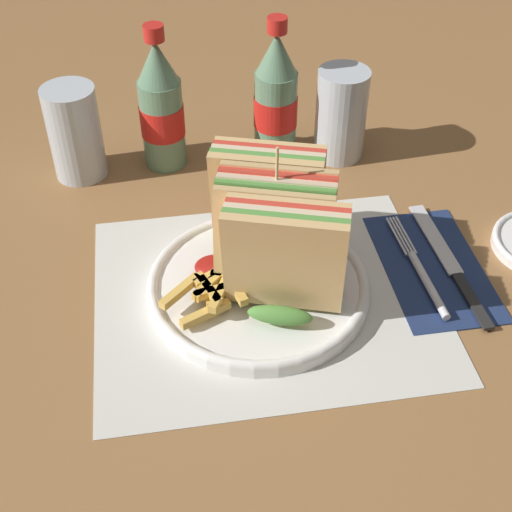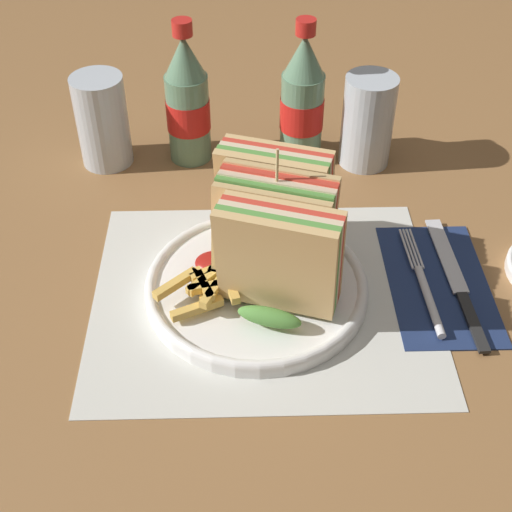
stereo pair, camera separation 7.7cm
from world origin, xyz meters
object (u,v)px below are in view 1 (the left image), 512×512
object	(u,v)px
glass_near	(340,120)
coke_bottle_far	(276,99)
plate_main	(259,288)
fork	(422,274)
club_sandwich	(276,227)
glass_far	(76,138)
knife	(450,264)
coke_bottle_near	(161,108)

from	to	relation	value
glass_near	coke_bottle_far	bearing A→B (deg)	169.37
plate_main	glass_near	size ratio (longest dim) A/B	1.95
fork	club_sandwich	bearing A→B (deg)	169.59
plate_main	glass_far	xyz separation A→B (m)	(-0.20, 0.27, 0.04)
coke_bottle_far	glass_far	bearing A→B (deg)	-178.66
coke_bottle_far	fork	bearing A→B (deg)	-67.10
knife	glass_far	size ratio (longest dim) A/B	1.70
coke_bottle_far	glass_far	world-z (taller)	coke_bottle_far
club_sandwich	coke_bottle_far	size ratio (longest dim) A/B	1.05
coke_bottle_near	coke_bottle_far	distance (m)	0.15
coke_bottle_near	glass_near	xyz separation A→B (m)	(0.24, -0.02, -0.03)
club_sandwich	knife	bearing A→B (deg)	-2.63
coke_bottle_near	glass_near	size ratio (longest dim) A/B	1.57
plate_main	coke_bottle_far	xyz separation A→B (m)	(0.07, 0.27, 0.07)
glass_near	coke_bottle_near	bearing A→B (deg)	175.79
club_sandwich	fork	xyz separation A→B (m)	(0.16, -0.02, -0.07)
coke_bottle_far	plate_main	bearing A→B (deg)	-103.76
plate_main	club_sandwich	distance (m)	0.07
knife	coke_bottle_near	bearing A→B (deg)	136.72
club_sandwich	glass_near	size ratio (longest dim) A/B	1.65
knife	coke_bottle_far	size ratio (longest dim) A/B	1.09
club_sandwich	glass_far	bearing A→B (deg)	131.11
plate_main	glass_far	bearing A→B (deg)	126.21
knife	coke_bottle_near	distance (m)	0.41
coke_bottle_near	glass_far	size ratio (longest dim) A/B	1.57
fork	glass_far	bearing A→B (deg)	142.14
coke_bottle_near	glass_near	distance (m)	0.24
coke_bottle_near	glass_far	world-z (taller)	coke_bottle_near
coke_bottle_near	coke_bottle_far	bearing A→B (deg)	-0.49
glass_near	fork	bearing A→B (deg)	-83.10
plate_main	coke_bottle_near	world-z (taller)	coke_bottle_near
coke_bottle_near	glass_near	bearing A→B (deg)	-4.21
knife	fork	bearing A→B (deg)	-162.15
fork	glass_far	distance (m)	0.47
knife	coke_bottle_far	distance (m)	0.32
plate_main	knife	xyz separation A→B (m)	(0.22, 0.01, -0.00)
club_sandwich	coke_bottle_near	bearing A→B (deg)	112.10
coke_bottle_far	coke_bottle_near	bearing A→B (deg)	179.51
knife	glass_near	size ratio (longest dim) A/B	1.70
fork	glass_near	bearing A→B (deg)	94.57
fork	coke_bottle_near	bearing A→B (deg)	131.46
coke_bottle_near	club_sandwich	bearing A→B (deg)	-67.90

